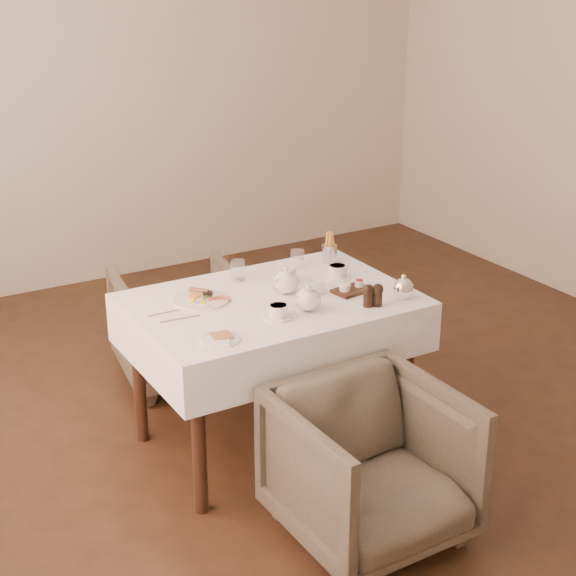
% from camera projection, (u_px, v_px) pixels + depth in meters
% --- Properties ---
extents(table, '(1.28, 0.88, 0.75)m').
position_uv_depth(table, '(272.00, 322.00, 4.08)').
color(table, black).
rests_on(table, ground).
extents(armchair_near, '(0.69, 0.71, 0.64)m').
position_uv_depth(armchair_near, '(371.00, 466.00, 3.53)').
color(armchair_near, '#453D33').
rests_on(armchair_near, ground).
extents(armchair_far, '(0.75, 0.76, 0.62)m').
position_uv_depth(armchair_far, '(180.00, 324.00, 4.87)').
color(armchair_far, '#453D33').
rests_on(armchair_far, ground).
extents(breakfast_plate, '(0.26, 0.26, 0.03)m').
position_uv_depth(breakfast_plate, '(201.00, 299.00, 4.01)').
color(breakfast_plate, white).
rests_on(breakfast_plate, table).
extents(side_plate, '(0.18, 0.16, 0.02)m').
position_uv_depth(side_plate, '(220.00, 339.00, 3.60)').
color(side_plate, white).
rests_on(side_plate, table).
extents(teapot_centre, '(0.19, 0.17, 0.13)m').
position_uv_depth(teapot_centre, '(286.00, 280.00, 4.07)').
color(teapot_centre, white).
rests_on(teapot_centre, table).
extents(teapot_front, '(0.17, 0.13, 0.13)m').
position_uv_depth(teapot_front, '(308.00, 298.00, 3.88)').
color(teapot_front, white).
rests_on(teapot_front, table).
extents(creamer, '(0.07, 0.07, 0.07)m').
position_uv_depth(creamer, '(290.00, 274.00, 4.23)').
color(creamer, white).
rests_on(creamer, table).
extents(teacup_near, '(0.13, 0.13, 0.06)m').
position_uv_depth(teacup_near, '(278.00, 312.00, 3.82)').
color(teacup_near, white).
rests_on(teacup_near, table).
extents(teacup_far, '(0.14, 0.14, 0.07)m').
position_uv_depth(teacup_far, '(337.00, 272.00, 4.27)').
color(teacup_far, white).
rests_on(teacup_far, table).
extents(glass_left, '(0.08, 0.08, 0.10)m').
position_uv_depth(glass_left, '(238.00, 270.00, 4.24)').
color(glass_left, silver).
rests_on(glass_left, table).
extents(glass_mid, '(0.07, 0.07, 0.09)m').
position_uv_depth(glass_mid, '(318.00, 285.00, 4.07)').
color(glass_mid, silver).
rests_on(glass_mid, table).
extents(glass_right, '(0.08, 0.08, 0.09)m').
position_uv_depth(glass_right, '(297.00, 259.00, 4.40)').
color(glass_right, silver).
rests_on(glass_right, table).
extents(condiment_board, '(0.19, 0.14, 0.04)m').
position_uv_depth(condiment_board, '(351.00, 289.00, 4.11)').
color(condiment_board, black).
rests_on(condiment_board, table).
extents(pepper_mill_left, '(0.06, 0.06, 0.11)m').
position_uv_depth(pepper_mill_left, '(368.00, 295.00, 3.93)').
color(pepper_mill_left, black).
rests_on(pepper_mill_left, table).
extents(pepper_mill_right, '(0.07, 0.07, 0.11)m').
position_uv_depth(pepper_mill_right, '(378.00, 295.00, 3.94)').
color(pepper_mill_right, black).
rests_on(pepper_mill_right, table).
extents(silver_pot, '(0.12, 0.11, 0.12)m').
position_uv_depth(silver_pot, '(403.00, 286.00, 4.01)').
color(silver_pot, white).
rests_on(silver_pot, table).
extents(fries_cup, '(0.08, 0.08, 0.16)m').
position_uv_depth(fries_cup, '(329.00, 249.00, 4.47)').
color(fries_cup, silver).
rests_on(fries_cup, table).
extents(cutlery_fork, '(0.18, 0.02, 0.00)m').
position_uv_depth(cutlery_fork, '(167.00, 313.00, 3.88)').
color(cutlery_fork, silver).
rests_on(cutlery_fork, table).
extents(cutlery_knife, '(0.18, 0.03, 0.00)m').
position_uv_depth(cutlery_knife, '(180.00, 319.00, 3.81)').
color(cutlery_knife, silver).
rests_on(cutlery_knife, table).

